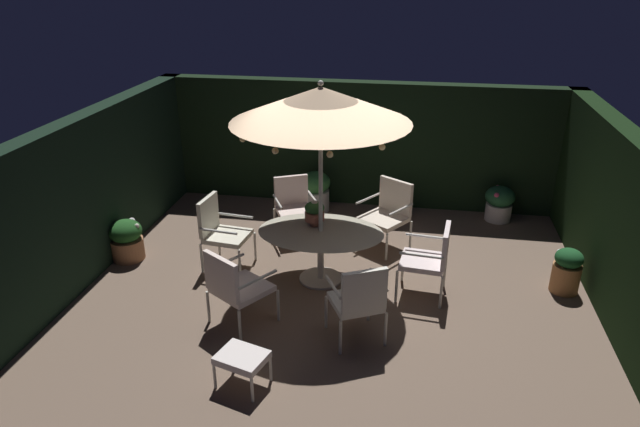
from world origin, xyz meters
name	(u,v)px	position (x,y,z in m)	size (l,w,h in m)	color
ground_plane	(336,287)	(0.00, 0.00, -0.01)	(7.25, 6.49, 0.02)	brown
hedge_backdrop_rear	(362,144)	(0.00, 3.10, 1.10)	(7.25, 0.30, 2.19)	black
hedge_backdrop_left	(87,196)	(-3.48, 0.00, 1.10)	(0.30, 6.49, 2.19)	black
hedge_backdrop_right	(626,233)	(3.48, 0.00, 1.10)	(0.30, 6.49, 2.19)	black
patio_dining_table	(321,240)	(-0.24, 0.17, 0.61)	(1.70, 1.23, 0.75)	silver
patio_umbrella	(321,105)	(-0.24, 0.17, 2.45)	(2.27, 2.27, 2.75)	silver
centerpiece_planter	(315,212)	(-0.35, 0.32, 0.95)	(0.27, 0.27, 0.37)	#A56045
patio_chair_north	(235,284)	(-1.06, -1.08, 0.56)	(0.87, 0.87, 0.99)	beige
patio_chair_northeast	(359,298)	(0.43, -1.16, 0.58)	(0.76, 0.76, 1.02)	beige
patio_chair_east	(431,256)	(1.23, 0.01, 0.58)	(0.66, 0.65, 0.99)	beige
patio_chair_southeast	(388,210)	(0.60, 1.40, 0.58)	(0.88, 0.88, 1.03)	beige
patio_chair_south	(294,204)	(-0.89, 1.49, 0.54)	(0.81, 0.81, 0.95)	beige
patio_chair_southwest	(220,228)	(-1.72, 0.34, 0.59)	(0.68, 0.66, 1.04)	silver
ottoman_footrest	(242,359)	(-0.67, -2.10, 0.33)	(0.58, 0.51, 0.38)	beige
potted_plant_left_far	(315,191)	(-0.74, 2.52, 0.38)	(0.53, 0.53, 0.72)	beige
potted_plant_right_far	(127,239)	(-3.16, 0.29, 0.31)	(0.48, 0.48, 0.62)	#A16842
potted_plant_back_center	(499,202)	(2.41, 2.66, 0.32)	(0.49, 0.49, 0.60)	silver
potted_plant_right_near	(567,270)	(3.03, 0.42, 0.32)	(0.37, 0.37, 0.62)	#AB6F3E
potted_plant_back_right	(401,202)	(0.77, 2.52, 0.26)	(0.38, 0.38, 0.50)	#AB5D51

